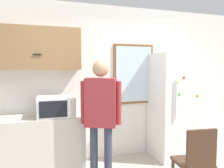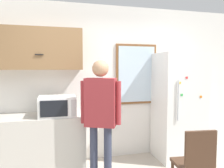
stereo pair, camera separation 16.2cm
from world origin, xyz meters
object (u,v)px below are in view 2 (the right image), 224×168
chair (195,162)px  person (101,109)px  refrigerator (178,106)px  microwave (57,106)px

chair → person: bearing=-31.0°
person → refrigerator: size_ratio=0.92×
microwave → chair: size_ratio=0.59×
refrigerator → chair: (-0.53, -1.25, -0.43)m
refrigerator → microwave: bearing=-178.0°
person → chair: person is taller
microwave → chair: (1.56, -1.17, -0.54)m
person → chair: (0.98, -0.76, -0.55)m
microwave → person: size_ratio=0.31×
refrigerator → chair: size_ratio=2.06×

